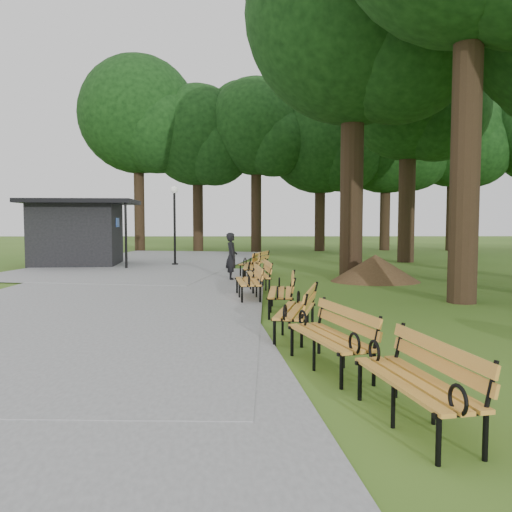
{
  "coord_description": "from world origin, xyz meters",
  "views": [
    {
      "loc": [
        -0.37,
        -10.29,
        2.07
      ],
      "look_at": [
        -0.21,
        3.17,
        1.1
      ],
      "focal_mm": 37.28,
      "sensor_mm": 36.0,
      "label": 1
    }
  ],
  "objects_px": {
    "kiosk": "(77,233)",
    "bench_1": "(329,338)",
    "lawn_tree_4": "(409,94)",
    "bench_4": "(248,282)",
    "dirt_mound": "(375,268)",
    "bench_5": "(258,275)",
    "bench_6": "(251,267)",
    "bench_0": "(414,383)",
    "bench_3": "(281,293)",
    "person": "(232,257)",
    "lawn_tree_2": "(354,15)",
    "bench_2": "(295,311)",
    "bench_7": "(254,263)",
    "lamp_post": "(174,209)"
  },
  "relations": [
    {
      "from": "kiosk",
      "to": "bench_1",
      "type": "distance_m",
      "value": 18.21
    },
    {
      "from": "lawn_tree_4",
      "to": "bench_4",
      "type": "bearing_deg",
      "value": -123.1
    },
    {
      "from": "dirt_mound",
      "to": "bench_1",
      "type": "relative_size",
      "value": 1.27
    },
    {
      "from": "bench_5",
      "to": "bench_6",
      "type": "bearing_deg",
      "value": 179.66
    },
    {
      "from": "lawn_tree_4",
      "to": "bench_0",
      "type": "bearing_deg",
      "value": -106.18
    },
    {
      "from": "dirt_mound",
      "to": "bench_6",
      "type": "relative_size",
      "value": 1.27
    },
    {
      "from": "kiosk",
      "to": "bench_3",
      "type": "bearing_deg",
      "value": -59.73
    },
    {
      "from": "person",
      "to": "kiosk",
      "type": "bearing_deg",
      "value": 42.18
    },
    {
      "from": "person",
      "to": "bench_4",
      "type": "distance_m",
      "value": 4.08
    },
    {
      "from": "bench_3",
      "to": "lawn_tree_4",
      "type": "xyz_separation_m",
      "value": [
        6.65,
        13.31,
        7.33
      ]
    },
    {
      "from": "bench_6",
      "to": "lawn_tree_2",
      "type": "height_order",
      "value": "lawn_tree_2"
    },
    {
      "from": "bench_6",
      "to": "lawn_tree_2",
      "type": "bearing_deg",
      "value": 110.75
    },
    {
      "from": "bench_5",
      "to": "lawn_tree_4",
      "type": "relative_size",
      "value": 0.17
    },
    {
      "from": "bench_0",
      "to": "bench_1",
      "type": "xyz_separation_m",
      "value": [
        -0.54,
        1.99,
        0.0
      ]
    },
    {
      "from": "bench_5",
      "to": "kiosk",
      "type": "bearing_deg",
      "value": -141.16
    },
    {
      "from": "dirt_mound",
      "to": "bench_2",
      "type": "distance_m",
      "value": 8.61
    },
    {
      "from": "dirt_mound",
      "to": "lawn_tree_2",
      "type": "xyz_separation_m",
      "value": [
        -0.5,
        1.6,
        8.58
      ]
    },
    {
      "from": "dirt_mound",
      "to": "bench_2",
      "type": "height_order",
      "value": "dirt_mound"
    },
    {
      "from": "dirt_mound",
      "to": "bench_2",
      "type": "xyz_separation_m",
      "value": [
        -3.3,
        -7.95,
        -0.0
      ]
    },
    {
      "from": "dirt_mound",
      "to": "bench_6",
      "type": "bearing_deg",
      "value": 175.2
    },
    {
      "from": "kiosk",
      "to": "dirt_mound",
      "type": "relative_size",
      "value": 1.88
    },
    {
      "from": "bench_0",
      "to": "lawn_tree_4",
      "type": "xyz_separation_m",
      "value": [
        5.7,
        19.66,
        7.33
      ]
    },
    {
      "from": "bench_0",
      "to": "bench_3",
      "type": "bearing_deg",
      "value": 177.15
    },
    {
      "from": "kiosk",
      "to": "dirt_mound",
      "type": "height_order",
      "value": "kiosk"
    },
    {
      "from": "bench_0",
      "to": "kiosk",
      "type": "bearing_deg",
      "value": -164.48
    },
    {
      "from": "person",
      "to": "bench_6",
      "type": "height_order",
      "value": "person"
    },
    {
      "from": "lawn_tree_2",
      "to": "kiosk",
      "type": "bearing_deg",
      "value": 158.4
    },
    {
      "from": "bench_1",
      "to": "lawn_tree_4",
      "type": "distance_m",
      "value": 20.12
    },
    {
      "from": "bench_3",
      "to": "lawn_tree_4",
      "type": "height_order",
      "value": "lawn_tree_4"
    },
    {
      "from": "bench_4",
      "to": "bench_7",
      "type": "relative_size",
      "value": 1.0
    },
    {
      "from": "bench_0",
      "to": "bench_5",
      "type": "bearing_deg",
      "value": 176.62
    },
    {
      "from": "bench_5",
      "to": "lawn_tree_2",
      "type": "relative_size",
      "value": 0.15
    },
    {
      "from": "person",
      "to": "bench_5",
      "type": "relative_size",
      "value": 0.83
    },
    {
      "from": "kiosk",
      "to": "lawn_tree_2",
      "type": "relative_size",
      "value": 0.35
    },
    {
      "from": "bench_4",
      "to": "bench_5",
      "type": "xyz_separation_m",
      "value": [
        0.29,
        1.54,
        0.0
      ]
    },
    {
      "from": "bench_1",
      "to": "bench_5",
      "type": "xyz_separation_m",
      "value": [
        -0.84,
        7.9,
        0.0
      ]
    },
    {
      "from": "bench_0",
      "to": "bench_6",
      "type": "height_order",
      "value": "same"
    },
    {
      "from": "lawn_tree_2",
      "to": "bench_4",
      "type": "bearing_deg",
      "value": -124.55
    },
    {
      "from": "lamp_post",
      "to": "lawn_tree_2",
      "type": "relative_size",
      "value": 0.27
    },
    {
      "from": "bench_6",
      "to": "bench_7",
      "type": "distance_m",
      "value": 1.64
    },
    {
      "from": "lamp_post",
      "to": "bench_3",
      "type": "xyz_separation_m",
      "value": [
        3.92,
        -11.54,
        -2.01
      ]
    },
    {
      "from": "lamp_post",
      "to": "bench_5",
      "type": "height_order",
      "value": "lamp_post"
    },
    {
      "from": "dirt_mound",
      "to": "lawn_tree_2",
      "type": "bearing_deg",
      "value": 107.29
    },
    {
      "from": "bench_1",
      "to": "dirt_mound",
      "type": "bearing_deg",
      "value": 146.59
    },
    {
      "from": "person",
      "to": "bench_0",
      "type": "distance_m",
      "value": 12.58
    },
    {
      "from": "bench_2",
      "to": "bench_5",
      "type": "bearing_deg",
      "value": -161.82
    },
    {
      "from": "kiosk",
      "to": "lamp_post",
      "type": "relative_size",
      "value": 1.32
    },
    {
      "from": "bench_3",
      "to": "kiosk",
      "type": "bearing_deg",
      "value": -140.59
    },
    {
      "from": "dirt_mound",
      "to": "bench_6",
      "type": "distance_m",
      "value": 4.05
    },
    {
      "from": "lamp_post",
      "to": "bench_5",
      "type": "relative_size",
      "value": 1.81
    }
  ]
}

